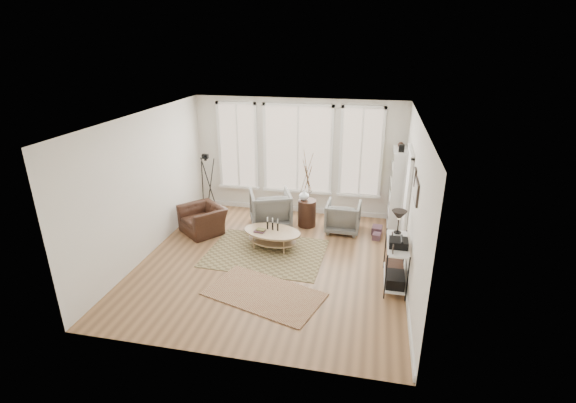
% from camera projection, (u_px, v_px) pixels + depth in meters
% --- Properties ---
extents(room, '(5.50, 5.54, 2.90)m').
position_uv_depth(room, '(273.00, 196.00, 7.91)').
color(room, '#946842').
rests_on(room, ground).
extents(bay_window, '(4.14, 0.12, 2.24)m').
position_uv_depth(bay_window, '(298.00, 151.00, 10.30)').
color(bay_window, tan).
rests_on(bay_window, ground).
extents(door, '(0.09, 1.06, 2.22)m').
position_uv_depth(door, '(406.00, 200.00, 8.56)').
color(door, silver).
rests_on(door, ground).
extents(bookcase, '(0.31, 0.85, 2.06)m').
position_uv_depth(bookcase, '(397.00, 189.00, 9.63)').
color(bookcase, white).
rests_on(bookcase, ground).
extents(low_shelf, '(0.38, 1.08, 1.30)m').
position_uv_depth(low_shelf, '(396.00, 259.00, 7.50)').
color(low_shelf, white).
rests_on(low_shelf, ground).
extents(wall_art, '(0.04, 0.88, 0.44)m').
position_uv_depth(wall_art, '(416.00, 188.00, 6.99)').
color(wall_art, black).
rests_on(wall_art, ground).
extents(rug_main, '(2.48, 1.90, 0.01)m').
position_uv_depth(rug_main, '(266.00, 253.00, 8.76)').
color(rug_main, brown).
rests_on(rug_main, ground).
extents(rug_runner, '(2.26, 1.67, 0.01)m').
position_uv_depth(rug_runner, '(264.00, 294.00, 7.35)').
color(rug_runner, brown).
rests_on(rug_runner, ground).
extents(coffee_table, '(1.36, 0.99, 0.57)m').
position_uv_depth(coffee_table, '(272.00, 235.00, 8.89)').
color(coffee_table, tan).
rests_on(coffee_table, ground).
extents(armchair_left, '(1.21, 1.22, 0.86)m').
position_uv_depth(armchair_left, '(270.00, 209.00, 9.92)').
color(armchair_left, slate).
rests_on(armchair_left, ground).
extents(armchair_right, '(0.79, 0.81, 0.72)m').
position_uv_depth(armchair_right, '(343.00, 217.00, 9.65)').
color(armchair_right, slate).
rests_on(armchair_right, ground).
extents(side_table, '(0.43, 0.43, 1.81)m').
position_uv_depth(side_table, '(307.00, 192.00, 9.75)').
color(side_table, '#361F16').
rests_on(side_table, ground).
extents(vase, '(0.28, 0.28, 0.25)m').
position_uv_depth(vase, '(304.00, 195.00, 9.82)').
color(vase, silver).
rests_on(vase, side_table).
extents(accent_chair, '(1.27, 1.26, 0.62)m').
position_uv_depth(accent_chair, '(203.00, 219.00, 9.62)').
color(accent_chair, '#361F16').
rests_on(accent_chair, ground).
extents(tripod_camera, '(0.54, 0.54, 1.53)m').
position_uv_depth(tripod_camera, '(207.00, 186.00, 10.63)').
color(tripod_camera, black).
rests_on(tripod_camera, ground).
extents(book_stack_near, '(0.25, 0.30, 0.18)m').
position_uv_depth(book_stack_near, '(377.00, 230.00, 9.61)').
color(book_stack_near, maroon).
rests_on(book_stack_near, ground).
extents(book_stack_far, '(0.20, 0.24, 0.14)m').
position_uv_depth(book_stack_far, '(377.00, 236.00, 9.35)').
color(book_stack_far, maroon).
rests_on(book_stack_far, ground).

